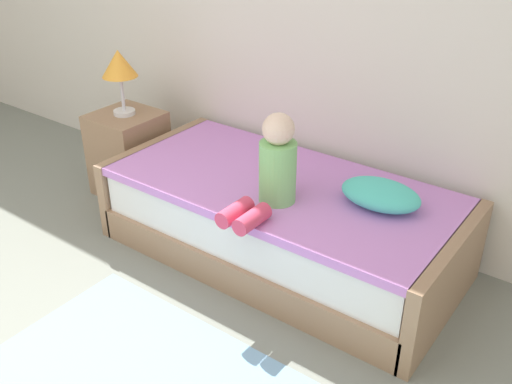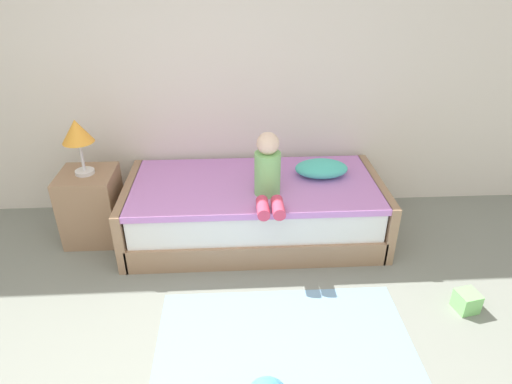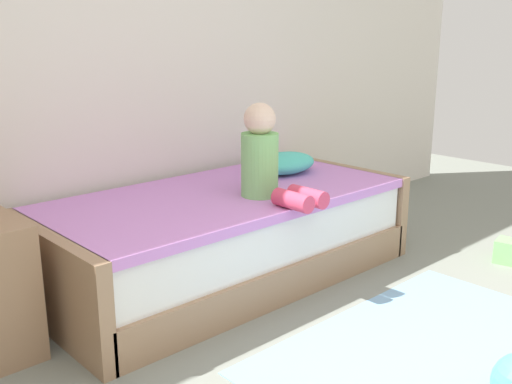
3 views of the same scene
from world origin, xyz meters
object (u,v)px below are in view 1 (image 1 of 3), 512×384
(table_lamp, at_px, (119,67))
(nightstand, at_px, (129,153))
(pillow, at_px, (381,194))
(bed, at_px, (281,220))
(child_figure, at_px, (272,169))

(table_lamp, bearing_deg, nightstand, 0.00)
(nightstand, bearing_deg, pillow, 1.77)
(table_lamp, relative_size, pillow, 1.02)
(bed, distance_m, nightstand, 1.35)
(nightstand, xyz_separation_m, child_figure, (1.44, -0.27, 0.40))
(table_lamp, distance_m, pillow, 1.95)
(bed, relative_size, child_figure, 4.14)
(table_lamp, xyz_separation_m, child_figure, (1.44, -0.27, -0.23))
(nightstand, relative_size, child_figure, 1.18)
(pillow, bearing_deg, nightstand, -178.23)
(nightstand, distance_m, pillow, 1.94)
(table_lamp, xyz_separation_m, pillow, (1.92, 0.06, -0.37))
(nightstand, bearing_deg, child_figure, -10.58)
(child_figure, bearing_deg, table_lamp, 169.42)
(table_lamp, bearing_deg, child_figure, -10.58)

